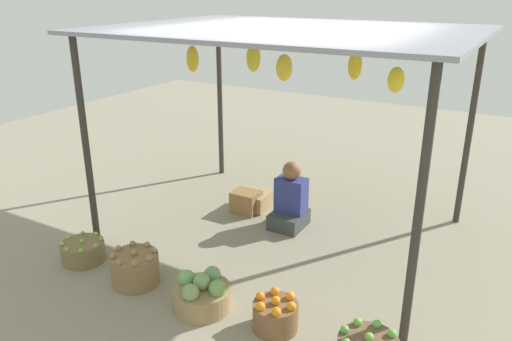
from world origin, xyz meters
The scene contains 9 objects.
ground_plane centered at (0.00, 0.00, 0.00)m, with size 14.00×14.00×0.00m, color gray.
market_stall_structure centered at (0.00, 0.00, 2.09)m, with size 3.61×2.76×2.24m.
vendor_person centered at (-0.01, 0.17, 0.30)m, with size 0.36×0.44×0.78m.
basket_limes centered at (-1.49, -1.58, 0.10)m, with size 0.43×0.43×0.24m.
basket_potatoes centered at (-0.75, -1.62, 0.15)m, with size 0.45×0.45×0.35m.
basket_cabbages centered at (0.03, -1.63, 0.14)m, with size 0.50×0.50×0.34m.
basket_oranges centered at (0.70, -1.56, 0.13)m, with size 0.37×0.37×0.30m.
wooden_crate_near_vendor centered at (-0.65, 0.24, 0.13)m, with size 0.32×0.27×0.26m, color olive.
wooden_crate_stacked_rear centered at (-0.63, 0.38, 0.10)m, with size 0.41×0.33×0.21m, color tan.
Camera 1 is at (2.24, -4.59, 2.65)m, focal length 35.19 mm.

